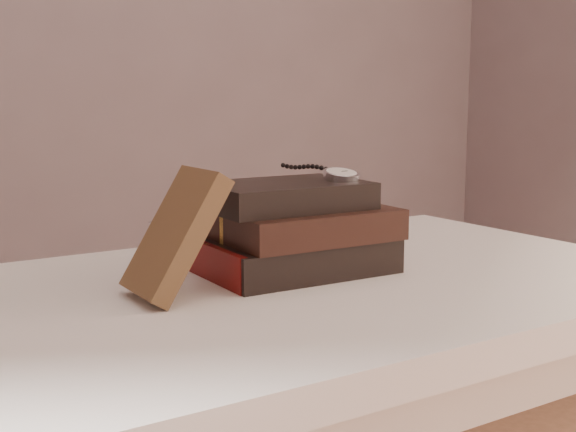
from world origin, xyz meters
TOP-DOWN VIEW (x-y plane):
  - table at (0.00, 0.35)m, footprint 1.00×0.60m
  - book_stack at (0.03, 0.39)m, footprint 0.25×0.17m
  - journal at (-0.16, 0.35)m, footprint 0.11×0.10m
  - pocket_watch at (0.09, 0.38)m, footprint 0.05×0.15m
  - eyeglasses at (-0.05, 0.47)m, footprint 0.10×0.12m

SIDE VIEW (x-z plane):
  - table at x=0.00m, z-range 0.28..1.03m
  - book_stack at x=0.03m, z-range 0.75..0.86m
  - eyeglasses at x=-0.05m, z-range 0.79..0.84m
  - journal at x=-0.16m, z-range 0.75..0.90m
  - pocket_watch at x=0.09m, z-range 0.87..0.89m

